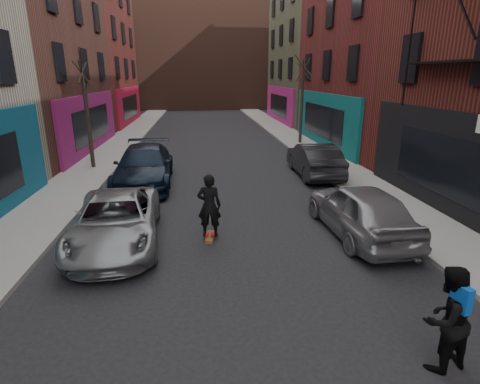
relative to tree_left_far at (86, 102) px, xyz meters
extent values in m
cube|color=gray|center=(-0.05, 12.00, -3.31)|extent=(2.50, 84.00, 0.13)
cube|color=gray|center=(12.45, 12.00, -3.31)|extent=(2.50, 84.00, 0.13)
cube|color=#47281E|center=(6.20, 38.00, 3.62)|extent=(40.00, 10.00, 14.00)
imported|color=gray|center=(3.00, -9.21, -2.68)|extent=(2.70, 5.20, 1.40)
imported|color=black|center=(3.00, -3.16, -2.55)|extent=(2.49, 5.79, 1.66)
imported|color=gray|center=(10.08, -9.36, -2.59)|extent=(2.08, 4.73, 1.58)
imported|color=black|center=(10.80, -2.44, -2.60)|extent=(1.75, 4.77, 1.56)
cube|color=brown|center=(5.63, -9.20, -3.33)|extent=(0.32, 0.82, 0.10)
imported|color=black|center=(5.63, -9.20, -2.35)|extent=(0.73, 0.53, 1.87)
imported|color=black|center=(9.20, -14.65, -2.47)|extent=(1.02, 0.88, 1.81)
cube|color=#0D4EBA|center=(9.24, -14.83, -1.99)|extent=(0.21, 0.33, 0.42)
camera|label=1|loc=(5.40, -19.31, 1.21)|focal=28.00mm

